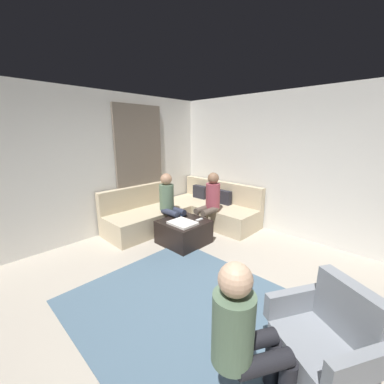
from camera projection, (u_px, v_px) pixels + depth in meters
The scene contains 14 objects.
ground_plane at pixel (196, 326), 2.54m from camera, with size 6.00×6.00×0.10m, color #B2A899.
wall_back at pixel (309, 167), 4.26m from camera, with size 6.00×0.12×2.70m, color silver.
wall_left at pixel (74, 168), 4.18m from camera, with size 0.12×6.00×2.70m, color silver.
curtain_panel at pixel (140, 167), 5.04m from camera, with size 0.06×1.10×2.50m, color #726659.
area_rug at pixel (189, 308), 2.73m from camera, with size 2.60×2.20×0.01m, color slate.
sectional_couch at pixel (185, 212), 5.17m from camera, with size 2.10×2.55×0.87m.
ottoman at pixel (184, 232), 4.31m from camera, with size 0.76×0.76×0.42m, color black.
folded_blanket at pixel (183, 223), 4.11m from camera, with size 0.44×0.36×0.04m, color white.
coffee_mug at pixel (182, 213), 4.52m from camera, with size 0.08×0.08×0.10m, color #334C72.
game_remote at pixel (199, 220), 4.29m from camera, with size 0.05×0.15×0.02m, color white.
armchair at pixel (324, 349), 1.86m from camera, with size 0.90×0.85×0.85m.
person_on_couch_back at pixel (210, 200), 4.69m from camera, with size 0.30×0.60×1.20m.
person_on_couch_side at pixel (170, 202), 4.60m from camera, with size 0.60×0.30×1.20m.
person_on_armchair at pixel (246, 334), 1.60m from camera, with size 0.48×0.59×1.18m.
Camera 1 is at (1.44, -1.56, 1.95)m, focal length 22.35 mm.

